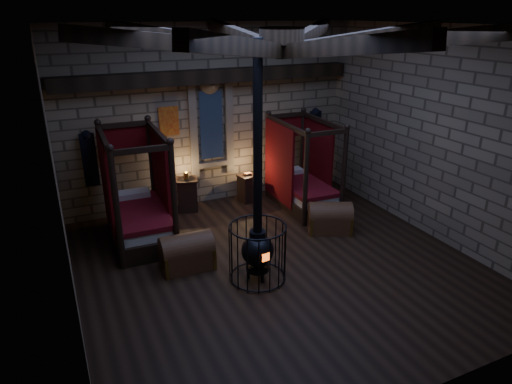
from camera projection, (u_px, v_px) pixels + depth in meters
name	position (u px, v px, depth m)	size (l,w,h in m)	color
room	(279.00, 56.00, 7.22)	(7.02, 7.02, 4.29)	black
bed_left	(139.00, 213.00, 9.33)	(1.20, 2.18, 2.24)	black
bed_right	(301.00, 185.00, 10.92)	(1.11, 2.03, 2.09)	black
trunk_left	(187.00, 253.00, 8.30)	(0.96, 0.63, 0.69)	#57321B
trunk_right	(330.00, 218.00, 9.72)	(1.05, 0.90, 0.66)	#57321B
nightstand_left	(187.00, 194.00, 10.71)	(0.59, 0.57, 0.95)	black
nightstand_right	(248.00, 188.00, 11.24)	(0.49, 0.47, 0.74)	black
stove	(258.00, 247.00, 7.84)	(1.00, 1.00, 4.05)	black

